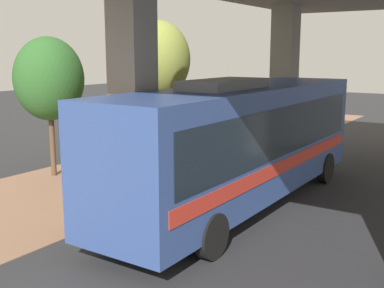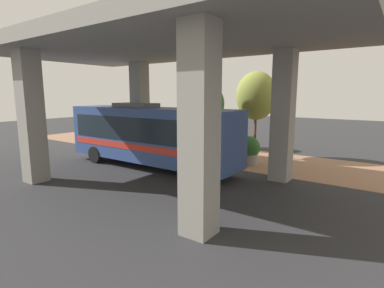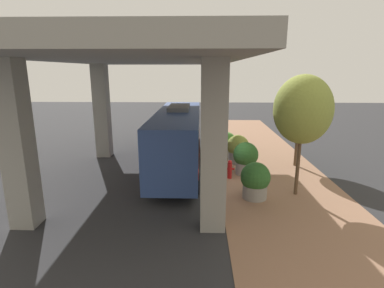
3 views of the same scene
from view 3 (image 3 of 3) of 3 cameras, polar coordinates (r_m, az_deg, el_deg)
name	(u,v)px [view 3 (image 3 of 3)]	position (r m, az deg, el deg)	size (l,w,h in m)	color
ground_plane	(218,181)	(15.97, 5.03, -7.11)	(80.00, 80.00, 0.00)	#2D2D30
sidewalk_strip	(276,182)	(16.42, 15.62, -6.95)	(6.00, 40.00, 0.02)	#936B51
overpass	(138,67)	(15.19, -10.20, 14.24)	(9.40, 17.43, 6.72)	gray
bus	(178,136)	(17.53, -2.67, 1.53)	(2.56, 10.78, 3.62)	#334C8C
fire_hydrant	(230,169)	(16.25, 7.21, -4.82)	(0.49, 0.24, 1.04)	#B21919
planter_front	(255,180)	(13.92, 11.94, -6.82)	(1.34, 1.34, 1.70)	gray
planter_middle	(238,149)	(19.03, 8.69, -0.91)	(1.38, 1.38, 1.79)	gray
planter_back	(227,144)	(20.36, 6.66, 0.01)	(1.17, 1.17, 1.67)	gray
planter_extra	(245,158)	(16.94, 10.15, -2.60)	(1.40, 1.40, 1.85)	gray
street_tree_near	(303,110)	(14.16, 20.35, 6.14)	(2.56, 2.56, 5.55)	brown
street_tree_far	(300,111)	(18.79, 19.80, 5.99)	(2.37, 2.37, 4.83)	brown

